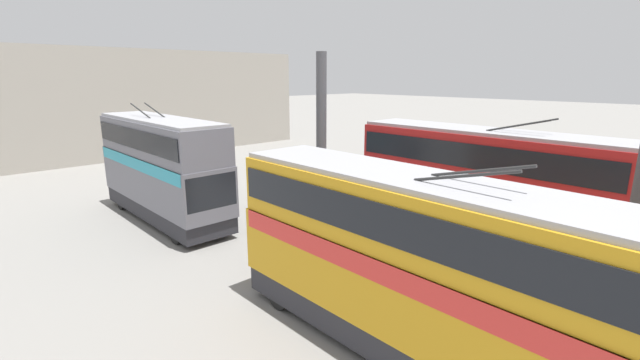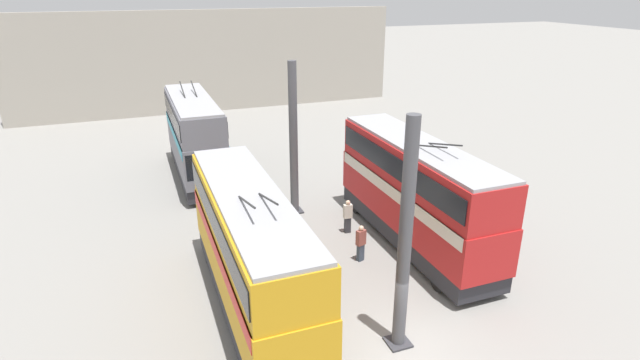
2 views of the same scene
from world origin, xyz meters
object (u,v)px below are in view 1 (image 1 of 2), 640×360
Objects in this scene: bus_right_mid at (411,257)px; oil_drum at (295,230)px; person_by_left_row at (403,226)px; person_aisle_midway at (453,248)px; bus_right_far at (162,163)px; bus_left_far at (481,181)px.

oil_drum is (8.14, -2.95, -2.27)m from bus_right_mid.
bus_right_mid is at bearing 131.60° from person_by_left_row.
bus_right_mid is 8.95m from oil_drum.
person_aisle_midway is at bearing -160.04° from oil_drum.
person_by_left_row is at bearing -142.23° from oil_drum.
bus_right_mid is at bearing 180.00° from bus_right_far.
bus_left_far reaches higher than person_aisle_midway.
bus_right_mid reaches higher than person_by_left_row.
oil_drum is at bearing 42.76° from bus_left_far.
bus_right_mid is (-2.40, 8.26, -0.12)m from bus_left_far.
person_by_left_row is (4.45, -5.81, -1.79)m from bus_right_mid.
person_aisle_midway is at bearing 101.66° from bus_left_far.
person_aisle_midway is at bearing -157.87° from bus_right_far.
person_by_left_row reaches higher than person_aisle_midway.
bus_right_far reaches higher than bus_left_far.
bus_right_far reaches higher than bus_right_mid.
person_by_left_row reaches higher than oil_drum.
person_by_left_row is 1.96× the size of oil_drum.
person_aisle_midway is (-12.94, -5.26, -1.99)m from bus_right_far.
person_by_left_row is (-10.27, -5.81, -1.99)m from bus_right_far.
person_aisle_midway is (1.78, -5.26, -1.80)m from bus_right_mid.
bus_right_mid is 5.84m from person_aisle_midway.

